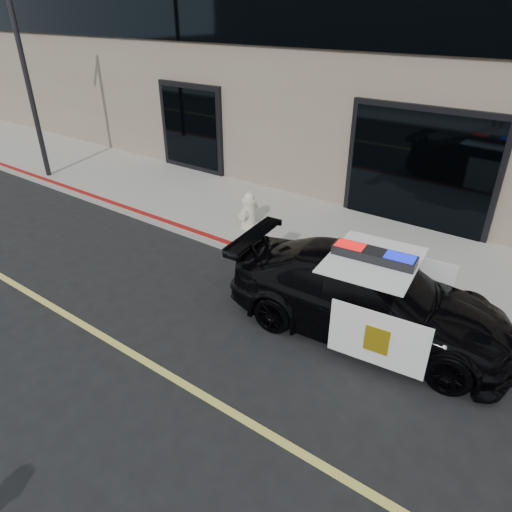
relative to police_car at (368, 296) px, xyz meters
The scene contains 5 objects.
ground 2.76m from the police_car, 84.90° to the right, with size 120.00×120.00×0.00m, color black.
sidewalk_n 2.66m from the police_car, 84.72° to the left, with size 60.00×3.50×0.15m, color gray.
police_car is the anchor object (origin of this frame).
fire_hydrant 4.16m from the police_car, 154.02° to the left, with size 0.40×0.55×0.87m.
street_light 11.29m from the police_car, behind, with size 0.14×1.31×5.15m.
Camera 1 is at (1.87, -3.28, 4.73)m, focal length 32.00 mm.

